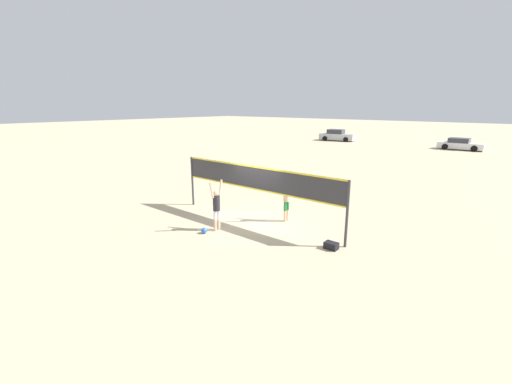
# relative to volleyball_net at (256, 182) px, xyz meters

# --- Properties ---
(ground_plane) EXTENTS (200.00, 200.00, 0.00)m
(ground_plane) POSITION_rel_volleyball_net_xyz_m (0.00, 0.00, -1.77)
(ground_plane) COLOR #C6B28C
(volleyball_net) EXTENTS (8.27, 0.10, 2.40)m
(volleyball_net) POSITION_rel_volleyball_net_xyz_m (0.00, 0.00, 0.00)
(volleyball_net) COLOR #38383D
(volleyball_net) RESTS_ON ground_plane
(player_spiker) EXTENTS (0.28, 0.69, 2.01)m
(player_spiker) POSITION_rel_volleyball_net_xyz_m (-0.57, -1.73, -0.72)
(player_spiker) COLOR beige
(player_spiker) RESTS_ON ground_plane
(player_blocker) EXTENTS (0.28, 0.71, 2.16)m
(player_blocker) POSITION_rel_volleyball_net_xyz_m (0.91, 0.93, -0.63)
(player_blocker) COLOR beige
(player_blocker) RESTS_ON ground_plane
(volleyball) EXTENTS (0.23, 0.23, 0.23)m
(volleyball) POSITION_rel_volleyball_net_xyz_m (-0.69, -2.31, -1.65)
(volleyball) COLOR blue
(volleyball) RESTS_ON ground_plane
(gear_bag) EXTENTS (0.46, 0.31, 0.24)m
(gear_bag) POSITION_rel_volleyball_net_xyz_m (3.80, -0.47, -1.65)
(gear_bag) COLOR black
(gear_bag) RESTS_ON ground_plane
(parked_car_near) EXTENTS (4.52, 1.96, 1.28)m
(parked_car_near) POSITION_rel_volleyball_net_xyz_m (1.86, 33.03, -1.19)
(parked_car_near) COLOR silver
(parked_car_near) RESTS_ON ground_plane
(parked_car_far) EXTENTS (4.92, 2.42, 1.55)m
(parked_car_far) POSITION_rel_volleyball_net_xyz_m (-13.18, 33.16, -1.08)
(parked_car_far) COLOR #B7B7BC
(parked_car_far) RESTS_ON ground_plane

